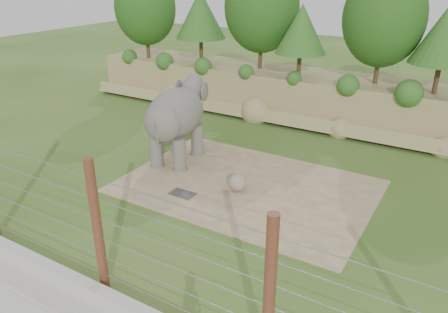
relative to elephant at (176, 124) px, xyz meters
The scene contains 8 objects.
ground 5.36m from the elephant, 46.38° to the right, with size 90.00×90.00×0.00m, color #345919.
back_embankment 10.13m from the elephant, 65.65° to the left, with size 30.00×5.52×8.77m.
dirt_patch 4.41m from the elephant, ahead, with size 10.00×7.00×0.02m, color #8B7252.
drain_grate 3.79m from the elephant, 50.65° to the right, with size 1.00×0.60×0.03m, color #262628.
elephant is the anchor object (origin of this frame).
stone_ball 4.26m from the elephant, 17.34° to the right, with size 0.73×0.73×0.73m, color gray.
retaining_wall 9.46m from the elephant, 68.05° to the right, with size 26.00×0.35×0.50m, color beige.
barrier_fence 8.88m from the elephant, 66.85° to the right, with size 20.26×0.26×4.00m.
Camera 1 is at (7.87, -11.15, 8.36)m, focal length 35.00 mm.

